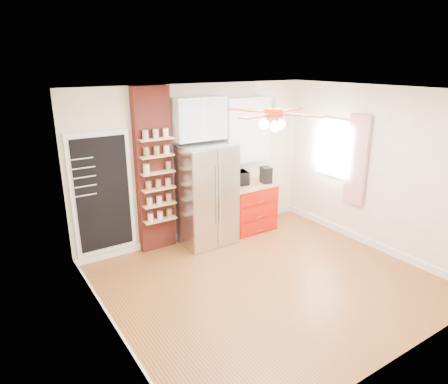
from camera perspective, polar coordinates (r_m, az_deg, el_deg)
floor at (r=5.99m, az=6.17°, el=-12.55°), size 4.50×4.50×0.00m
ceiling at (r=5.16m, az=7.21°, el=14.17°), size 4.50×4.50×0.00m
wall_back at (r=7.01m, az=-3.85°, el=4.13°), size 4.50×0.02×2.70m
wall_front at (r=4.21m, az=24.42°, el=-7.41°), size 4.50×0.02×2.70m
wall_left at (r=4.42m, az=-16.56°, el=-5.26°), size 0.02×4.00×2.70m
wall_right at (r=7.03m, az=20.94°, el=3.00°), size 0.02×4.00×2.70m
chalkboard at (r=6.42m, az=-16.95°, el=-0.30°), size 0.95×0.05×1.95m
brick_pillar at (r=6.58m, az=-9.96°, el=2.95°), size 0.60×0.16×2.70m
fridge at (r=6.81m, az=-2.59°, el=-0.43°), size 0.90×0.70×1.75m
upper_glass_cabinet at (r=6.68m, az=-3.62°, el=10.44°), size 0.90×0.35×0.70m
red_cabinet at (r=7.50m, az=3.64°, el=-2.09°), size 0.94×0.64×0.90m
upper_shelf_unit at (r=7.27m, az=3.05°, el=8.89°), size 0.90×0.30×1.15m
window at (r=7.51m, az=15.51°, el=6.04°), size 0.04×0.75×1.05m
curtain at (r=7.16m, az=18.45°, el=4.35°), size 0.06×0.40×1.55m
ceiling_fan at (r=5.19m, az=7.09°, el=11.13°), size 1.40×1.40×0.44m
toaster_oven at (r=7.25m, az=1.63°, el=1.97°), size 0.50×0.39×0.25m
coffee_maker at (r=7.41m, az=6.01°, el=2.44°), size 0.21×0.25×0.30m
canister_left at (r=7.48m, az=6.47°, el=1.97°), size 0.11×0.11×0.15m
canister_right at (r=7.51m, az=5.66°, el=2.01°), size 0.11×0.11×0.13m
pantry_jar_oats at (r=6.36m, az=-11.05°, el=3.25°), size 0.11×0.11×0.14m
pantry_jar_beans at (r=6.50m, az=-7.96°, el=3.66°), size 0.09×0.09×0.13m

